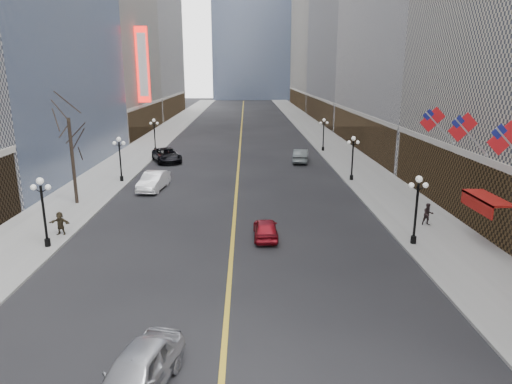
{
  "coord_description": "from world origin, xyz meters",
  "views": [
    {
      "loc": [
        0.96,
        2.38,
        10.99
      ],
      "look_at": [
        1.35,
        20.84,
        6.1
      ],
      "focal_mm": 32.0,
      "sensor_mm": 36.0,
      "label": 1
    }
  ],
  "objects_px": {
    "streetlamp_east_1": "(417,203)",
    "streetlamp_west_2": "(120,154)",
    "car_nb_near": "(137,373)",
    "streetlamp_west_3": "(154,132)",
    "car_nb_mid": "(154,181)",
    "streetlamp_west_1": "(43,205)",
    "streetlamp_east_3": "(324,131)",
    "car_sb_far": "(301,156)",
    "streetlamp_east_2": "(353,153)",
    "car_sb_mid": "(266,228)",
    "car_nb_far": "(167,155)"
  },
  "relations": [
    {
      "from": "streetlamp_east_1",
      "to": "streetlamp_west_2",
      "type": "bearing_deg",
      "value": 142.67
    },
    {
      "from": "streetlamp_east_1",
      "to": "car_nb_near",
      "type": "bearing_deg",
      "value": -136.82
    },
    {
      "from": "streetlamp_west_3",
      "to": "car_nb_mid",
      "type": "relative_size",
      "value": 0.86
    },
    {
      "from": "streetlamp_west_1",
      "to": "car_nb_mid",
      "type": "xyz_separation_m",
      "value": [
        3.88,
        14.89,
        -2.04
      ]
    },
    {
      "from": "streetlamp_east_3",
      "to": "streetlamp_west_2",
      "type": "distance_m",
      "value": 29.68
    },
    {
      "from": "car_sb_far",
      "to": "streetlamp_east_2",
      "type": "bearing_deg",
      "value": 120.82
    },
    {
      "from": "streetlamp_east_1",
      "to": "streetlamp_west_1",
      "type": "bearing_deg",
      "value": 180.0
    },
    {
      "from": "streetlamp_east_1",
      "to": "streetlamp_west_2",
      "type": "distance_m",
      "value": 29.68
    },
    {
      "from": "streetlamp_east_1",
      "to": "car_sb_mid",
      "type": "bearing_deg",
      "value": 170.46
    },
    {
      "from": "car_nb_far",
      "to": "streetlamp_east_3",
      "type": "bearing_deg",
      "value": -2.36
    },
    {
      "from": "car_nb_far",
      "to": "car_sb_mid",
      "type": "relative_size",
      "value": 1.55
    },
    {
      "from": "streetlamp_west_2",
      "to": "streetlamp_west_3",
      "type": "bearing_deg",
      "value": 90.0
    },
    {
      "from": "car_nb_near",
      "to": "streetlamp_west_1",
      "type": "bearing_deg",
      "value": 137.72
    },
    {
      "from": "car_nb_near",
      "to": "car_nb_mid",
      "type": "relative_size",
      "value": 0.93
    },
    {
      "from": "streetlamp_west_3",
      "to": "car_sb_mid",
      "type": "relative_size",
      "value": 1.13
    },
    {
      "from": "car_sb_mid",
      "to": "car_nb_mid",
      "type": "bearing_deg",
      "value": -52.89
    },
    {
      "from": "car_nb_mid",
      "to": "car_nb_far",
      "type": "xyz_separation_m",
      "value": [
        -1.08,
        13.96,
        -0.0
      ]
    },
    {
      "from": "car_nb_near",
      "to": "car_sb_far",
      "type": "xyz_separation_m",
      "value": [
        10.64,
        42.06,
        -0.01
      ]
    },
    {
      "from": "streetlamp_west_3",
      "to": "streetlamp_east_2",
      "type": "bearing_deg",
      "value": -37.33
    },
    {
      "from": "streetlamp_east_2",
      "to": "car_sb_mid",
      "type": "relative_size",
      "value": 1.13
    },
    {
      "from": "car_nb_far",
      "to": "car_sb_far",
      "type": "bearing_deg",
      "value": -23.33
    },
    {
      "from": "streetlamp_west_3",
      "to": "car_sb_far",
      "type": "height_order",
      "value": "streetlamp_west_3"
    },
    {
      "from": "car_nb_near",
      "to": "car_nb_far",
      "type": "distance_m",
      "value": 43.08
    },
    {
      "from": "car_sb_mid",
      "to": "car_sb_far",
      "type": "distance_m",
      "value": 27.22
    },
    {
      "from": "streetlamp_east_3",
      "to": "streetlamp_west_2",
      "type": "bearing_deg",
      "value": -142.67
    },
    {
      "from": "car_nb_near",
      "to": "car_sb_mid",
      "type": "xyz_separation_m",
      "value": [
        5.13,
        15.4,
        -0.15
      ]
    },
    {
      "from": "streetlamp_east_2",
      "to": "streetlamp_east_3",
      "type": "distance_m",
      "value": 18.0
    },
    {
      "from": "streetlamp_west_2",
      "to": "car_sb_mid",
      "type": "height_order",
      "value": "streetlamp_west_2"
    },
    {
      "from": "streetlamp_west_2",
      "to": "car_nb_near",
      "type": "xyz_separation_m",
      "value": [
        8.9,
        -31.8,
        -2.07
      ]
    },
    {
      "from": "streetlamp_east_1",
      "to": "streetlamp_east_3",
      "type": "bearing_deg",
      "value": 90.0
    },
    {
      "from": "streetlamp_east_3",
      "to": "streetlamp_west_1",
      "type": "relative_size",
      "value": 1.0
    },
    {
      "from": "car_nb_mid",
      "to": "car_sb_far",
      "type": "relative_size",
      "value": 1.05
    },
    {
      "from": "streetlamp_east_2",
      "to": "car_nb_mid",
      "type": "xyz_separation_m",
      "value": [
        -19.72,
        -3.11,
        -2.04
      ]
    },
    {
      "from": "car_nb_near",
      "to": "car_sb_far",
      "type": "bearing_deg",
      "value": 90.69
    },
    {
      "from": "streetlamp_west_1",
      "to": "streetlamp_west_2",
      "type": "relative_size",
      "value": 1.0
    },
    {
      "from": "streetlamp_west_2",
      "to": "streetlamp_east_3",
      "type": "bearing_deg",
      "value": 37.33
    },
    {
      "from": "streetlamp_east_3",
      "to": "car_nb_far",
      "type": "height_order",
      "value": "streetlamp_east_3"
    },
    {
      "from": "car_nb_far",
      "to": "car_sb_far",
      "type": "height_order",
      "value": "car_nb_far"
    },
    {
      "from": "streetlamp_east_1",
      "to": "streetlamp_east_2",
      "type": "bearing_deg",
      "value": 90.0
    },
    {
      "from": "streetlamp_east_3",
      "to": "car_nb_near",
      "type": "distance_m",
      "value": 51.96
    },
    {
      "from": "streetlamp_east_3",
      "to": "streetlamp_west_3",
      "type": "distance_m",
      "value": 23.6
    },
    {
      "from": "streetlamp_west_1",
      "to": "streetlamp_west_3",
      "type": "bearing_deg",
      "value": 90.0
    },
    {
      "from": "streetlamp_east_3",
      "to": "car_sb_far",
      "type": "height_order",
      "value": "streetlamp_east_3"
    },
    {
      "from": "streetlamp_east_3",
      "to": "car_sb_mid",
      "type": "distance_m",
      "value": 35.77
    },
    {
      "from": "streetlamp_east_2",
      "to": "car_sb_mid",
      "type": "height_order",
      "value": "streetlamp_east_2"
    },
    {
      "from": "streetlamp_west_1",
      "to": "car_nb_mid",
      "type": "relative_size",
      "value": 0.86
    },
    {
      "from": "streetlamp_west_3",
      "to": "car_sb_far",
      "type": "xyz_separation_m",
      "value": [
        19.54,
        -7.74,
        -2.08
      ]
    },
    {
      "from": "streetlamp_west_1",
      "to": "car_sb_mid",
      "type": "bearing_deg",
      "value": 6.53
    },
    {
      "from": "streetlamp_east_2",
      "to": "streetlamp_west_2",
      "type": "xyz_separation_m",
      "value": [
        -23.6,
        0.0,
        0.0
      ]
    },
    {
      "from": "streetlamp_west_2",
      "to": "car_nb_far",
      "type": "distance_m",
      "value": 11.39
    }
  ]
}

